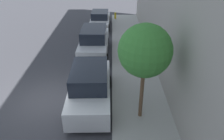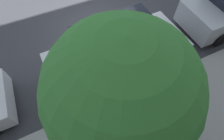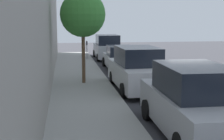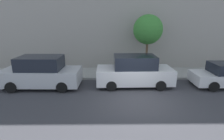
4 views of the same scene
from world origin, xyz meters
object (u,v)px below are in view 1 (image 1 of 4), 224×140
(parked_suv_fourth, at_px, (95,42))
(street_tree, at_px, (145,51))
(parked_suv_third, at_px, (90,87))
(parked_sedan_fifth, at_px, (100,20))
(fire_hydrant, at_px, (116,15))

(parked_suv_fourth, height_order, street_tree, street_tree)
(parked_suv_third, distance_m, street_tree, 3.69)
(parked_suv_third, xyz_separation_m, parked_sedan_fifth, (-0.09, 12.15, -0.21))
(street_tree, bearing_deg, parked_sedan_fifth, 100.54)
(parked_suv_third, height_order, fire_hydrant, parked_suv_third)
(parked_suv_third, xyz_separation_m, street_tree, (2.40, -1.23, 2.52))
(parked_sedan_fifth, relative_size, fire_hydrant, 6.58)
(parked_sedan_fifth, distance_m, fire_hydrant, 2.85)
(street_tree, bearing_deg, parked_suv_third, 152.76)
(parked_sedan_fifth, bearing_deg, parked_suv_fourth, -91.14)
(parked_suv_third, distance_m, parked_sedan_fifth, 12.16)
(parked_sedan_fifth, relative_size, street_tree, 1.03)
(parked_sedan_fifth, bearing_deg, fire_hydrant, 57.11)
(parked_suv_third, height_order, parked_suv_fourth, same)
(street_tree, bearing_deg, fire_hydrant, 93.44)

